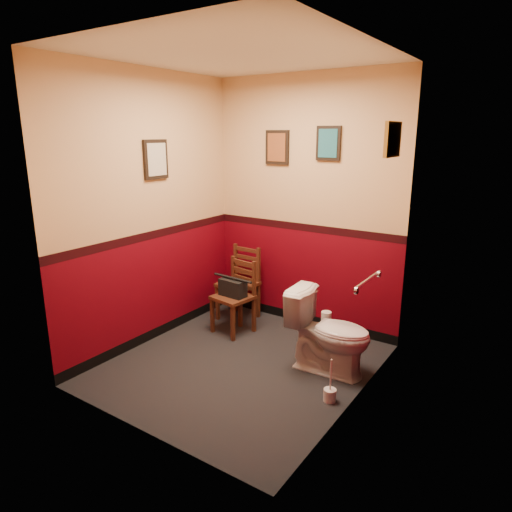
# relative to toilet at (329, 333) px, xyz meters

# --- Properties ---
(floor) EXTENTS (2.20, 2.40, 0.00)m
(floor) POSITION_rel_toilet_xyz_m (-0.72, -0.36, -0.37)
(floor) COLOR black
(floor) RESTS_ON ground
(ceiling) EXTENTS (2.20, 2.40, 0.00)m
(ceiling) POSITION_rel_toilet_xyz_m (-0.72, -0.36, 2.33)
(ceiling) COLOR silver
(ceiling) RESTS_ON ground
(wall_back) EXTENTS (2.20, 0.00, 2.70)m
(wall_back) POSITION_rel_toilet_xyz_m (-0.72, 0.84, 0.98)
(wall_back) COLOR #55030D
(wall_back) RESTS_ON ground
(wall_front) EXTENTS (2.20, 0.00, 2.70)m
(wall_front) POSITION_rel_toilet_xyz_m (-0.72, -1.56, 0.98)
(wall_front) COLOR #55030D
(wall_front) RESTS_ON ground
(wall_left) EXTENTS (0.00, 2.40, 2.70)m
(wall_left) POSITION_rel_toilet_xyz_m (-1.82, -0.36, 0.98)
(wall_left) COLOR #55030D
(wall_left) RESTS_ON ground
(wall_right) EXTENTS (0.00, 2.40, 2.70)m
(wall_right) POSITION_rel_toilet_xyz_m (0.38, -0.36, 0.98)
(wall_right) COLOR #55030D
(wall_right) RESTS_ON ground
(grab_bar) EXTENTS (0.05, 0.56, 0.06)m
(grab_bar) POSITION_rel_toilet_xyz_m (0.35, -0.11, 0.58)
(grab_bar) COLOR silver
(grab_bar) RESTS_ON wall_right
(framed_print_back_a) EXTENTS (0.28, 0.04, 0.36)m
(framed_print_back_a) POSITION_rel_toilet_xyz_m (-1.07, 0.82, 1.58)
(framed_print_back_a) COLOR black
(framed_print_back_a) RESTS_ON wall_back
(framed_print_back_b) EXTENTS (0.26, 0.04, 0.34)m
(framed_print_back_b) POSITION_rel_toilet_xyz_m (-0.47, 0.82, 1.63)
(framed_print_back_b) COLOR black
(framed_print_back_b) RESTS_ON wall_back
(framed_print_left) EXTENTS (0.04, 0.30, 0.38)m
(framed_print_left) POSITION_rel_toilet_xyz_m (-1.80, -0.26, 1.48)
(framed_print_left) COLOR black
(framed_print_left) RESTS_ON wall_left
(framed_print_right) EXTENTS (0.04, 0.34, 0.28)m
(framed_print_right) POSITION_rel_toilet_xyz_m (0.36, 0.24, 1.68)
(framed_print_right) COLOR olive
(framed_print_right) RESTS_ON wall_right
(toilet) EXTENTS (0.78, 0.47, 0.74)m
(toilet) POSITION_rel_toilet_xyz_m (0.00, 0.00, 0.00)
(toilet) COLOR white
(toilet) RESTS_ON floor
(toilet_brush) EXTENTS (0.10, 0.10, 0.37)m
(toilet_brush) POSITION_rel_toilet_xyz_m (0.23, -0.44, -0.31)
(toilet_brush) COLOR silver
(toilet_brush) RESTS_ON floor
(chair_left) EXTENTS (0.41, 0.41, 0.84)m
(chair_left) POSITION_rel_toilet_xyz_m (-1.40, 0.56, 0.05)
(chair_left) COLOR #4A2516
(chair_left) RESTS_ON floor
(chair_right) EXTENTS (0.43, 0.43, 0.79)m
(chair_right) POSITION_rel_toilet_xyz_m (-1.21, 0.23, 0.03)
(chair_right) COLOR #4A2516
(chair_right) RESTS_ON floor
(handbag) EXTENTS (0.30, 0.16, 0.21)m
(handbag) POSITION_rel_toilet_xyz_m (-1.22, 0.19, 0.14)
(handbag) COLOR black
(handbag) RESTS_ON chair_right
(tp_stack) EXTENTS (0.22, 0.14, 0.29)m
(tp_stack) POSITION_rel_toilet_xyz_m (-0.32, 0.64, -0.25)
(tp_stack) COLOR silver
(tp_stack) RESTS_ON floor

